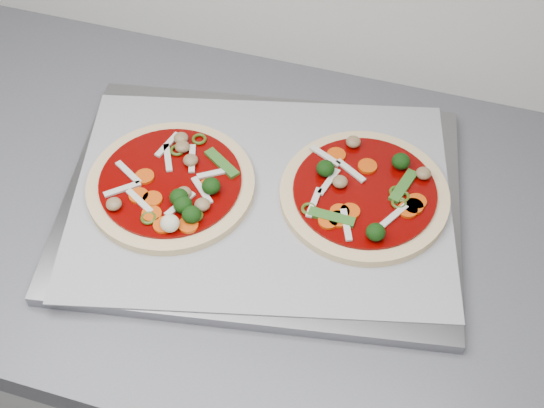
# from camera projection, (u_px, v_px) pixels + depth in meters

# --- Properties ---
(baking_tray) EXTENTS (0.56, 0.45, 0.02)m
(baking_tray) POSITION_uv_depth(u_px,v_px,m) (262.00, 201.00, 0.98)
(baking_tray) COLOR gray
(baking_tray) RESTS_ON countertop
(parchment) EXTENTS (0.55, 0.46, 0.00)m
(parchment) POSITION_uv_depth(u_px,v_px,m) (262.00, 196.00, 0.98)
(parchment) COLOR #A4A4AA
(parchment) RESTS_ON baking_tray
(pizza_left) EXTENTS (0.25, 0.25, 0.04)m
(pizza_left) POSITION_uv_depth(u_px,v_px,m) (172.00, 185.00, 0.97)
(pizza_left) COLOR #F0D391
(pizza_left) RESTS_ON parchment
(pizza_right) EXTENTS (0.29, 0.29, 0.04)m
(pizza_right) POSITION_uv_depth(u_px,v_px,m) (365.00, 193.00, 0.97)
(pizza_right) COLOR #F0D391
(pizza_right) RESTS_ON parchment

